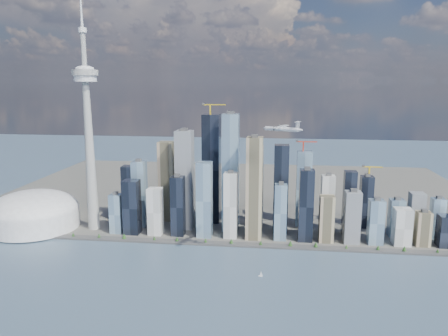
# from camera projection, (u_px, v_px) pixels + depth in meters

# --- Properties ---
(ground) EXTENTS (4000.00, 4000.00, 0.00)m
(ground) POSITION_uv_depth(u_px,v_px,m) (198.00, 304.00, 671.94)
(ground) COLOR #374961
(ground) RESTS_ON ground
(seawall) EXTENTS (1100.00, 22.00, 4.00)m
(seawall) POSITION_uv_depth(u_px,v_px,m) (220.00, 244.00, 914.91)
(seawall) COLOR #383838
(seawall) RESTS_ON ground
(land) EXTENTS (1400.00, 900.00, 3.00)m
(land) POSITION_uv_depth(u_px,v_px,m) (238.00, 191.00, 1353.07)
(land) COLOR #4C4C47
(land) RESTS_ON ground
(shoreline_trees) EXTENTS (960.53, 7.20, 8.80)m
(shoreline_trees) POSITION_uv_depth(u_px,v_px,m) (220.00, 241.00, 913.58)
(shoreline_trees) COLOR #3F2D1E
(shoreline_trees) RESTS_ON seawall
(skyscraper_cluster) EXTENTS (736.00, 142.00, 284.63)m
(skyscraper_cluster) POSITION_uv_depth(u_px,v_px,m) (251.00, 194.00, 975.35)
(skyscraper_cluster) COLOR black
(skyscraper_cluster) RESTS_ON land
(needle_tower) EXTENTS (56.00, 56.00, 550.50)m
(needle_tower) POSITION_uv_depth(u_px,v_px,m) (88.00, 128.00, 962.74)
(needle_tower) COLOR gray
(needle_tower) RESTS_ON land
(dome_stadium) EXTENTS (200.00, 200.00, 86.00)m
(dome_stadium) POSITION_uv_depth(u_px,v_px,m) (34.00, 212.00, 1008.03)
(dome_stadium) COLOR silver
(dome_stadium) RESTS_ON land
(airplane) EXTENTS (68.52, 61.33, 17.24)m
(airplane) POSITION_uv_depth(u_px,v_px,m) (282.00, 129.00, 729.92)
(airplane) COLOR silver
(airplane) RESTS_ON ground
(sailboat_west) EXTENTS (7.82, 3.70, 10.84)m
(sailboat_west) POSITION_uv_depth(u_px,v_px,m) (261.00, 275.00, 766.15)
(sailboat_west) COLOR white
(sailboat_west) RESTS_ON ground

